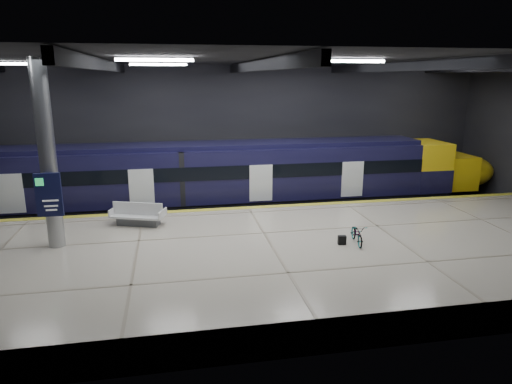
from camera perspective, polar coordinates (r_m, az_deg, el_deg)
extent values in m
plane|color=black|center=(20.12, 0.40, -7.14)|extent=(30.00, 30.00, 0.00)
cube|color=black|center=(26.84, -2.87, 7.08)|extent=(30.00, 0.10, 8.00)
cube|color=black|center=(11.48, 8.08, -2.76)|extent=(30.00, 0.10, 8.00)
cube|color=black|center=(18.75, 0.44, 16.28)|extent=(30.00, 16.00, 0.10)
cube|color=black|center=(18.55, -18.73, 14.81)|extent=(0.25, 16.00, 0.40)
cube|color=black|center=(18.74, 0.44, 15.51)|extent=(0.25, 16.00, 0.40)
cube|color=black|center=(20.74, 17.51, 14.76)|extent=(0.25, 16.00, 0.40)
cube|color=white|center=(16.40, -12.53, 15.83)|extent=(2.60, 0.18, 0.10)
cube|color=white|center=(17.67, 11.72, 15.73)|extent=(2.60, 0.18, 0.10)
cube|color=white|center=(22.40, -12.11, 15.33)|extent=(2.60, 0.18, 0.10)
cube|color=white|center=(23.34, 6.00, 15.50)|extent=(2.60, 0.18, 0.10)
cube|color=white|center=(26.20, 21.34, 14.49)|extent=(2.60, 0.18, 0.10)
cube|color=#BFB3A2|center=(17.64, 1.97, -8.38)|extent=(30.00, 11.00, 1.10)
cube|color=gold|center=(22.32, -0.95, -1.96)|extent=(30.00, 0.40, 0.01)
cube|color=gray|center=(24.54, -1.74, -2.97)|extent=(30.00, 0.08, 0.16)
cube|color=gray|center=(25.90, -2.23, -2.04)|extent=(30.00, 0.08, 0.16)
cube|color=black|center=(24.87, -6.83, -1.70)|extent=(24.00, 2.58, 0.80)
cube|color=black|center=(24.45, -6.95, 2.31)|extent=(24.00, 2.80, 2.75)
cube|color=black|center=(24.19, -7.06, 5.77)|extent=(24.00, 2.30, 0.24)
cube|color=black|center=(23.02, -6.73, 2.27)|extent=(24.00, 0.04, 0.70)
cube|color=white|center=(23.52, 0.62, 1.13)|extent=(1.20, 0.05, 1.90)
cube|color=yellow|center=(28.37, 20.28, 3.18)|extent=(2.00, 2.80, 2.75)
ellipsoid|color=yellow|center=(29.87, 24.50, 2.36)|extent=(3.60, 2.52, 1.90)
cube|color=black|center=(28.50, 20.83, 3.53)|extent=(1.60, 2.38, 0.80)
cube|color=#595B60|center=(20.37, -14.47, -3.56)|extent=(1.85, 1.12, 0.33)
cube|color=silver|center=(20.30, -14.52, -2.87)|extent=(2.40, 1.63, 0.09)
cube|color=silver|center=(20.21, -14.57, -2.03)|extent=(2.12, 0.83, 0.55)
cube|color=silver|center=(20.72, -17.36, -2.34)|extent=(0.38, 0.91, 0.33)
cube|color=silver|center=(19.85, -11.60, -2.69)|extent=(0.38, 0.91, 0.33)
imported|color=#99999E|center=(17.94, 12.52, -5.12)|extent=(0.72, 1.54, 0.78)
cube|color=black|center=(17.79, 10.70, -5.93)|extent=(0.32, 0.22, 0.35)
cylinder|color=#9EA0A5|center=(18.15, -24.61, 4.13)|extent=(0.60, 0.60, 6.90)
cube|color=#0E1135|center=(18.01, -24.48, -0.33)|extent=(0.90, 0.12, 1.60)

